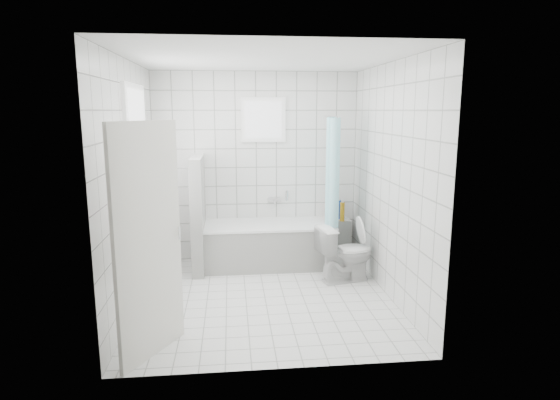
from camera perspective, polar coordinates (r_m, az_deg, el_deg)
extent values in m
plane|color=white|center=(5.40, -1.86, -11.76)|extent=(3.00, 3.00, 0.00)
plane|color=white|center=(5.01, -2.05, 16.83)|extent=(3.00, 3.00, 0.00)
cube|color=white|center=(6.53, -2.89, 4.02)|extent=(2.80, 0.02, 2.60)
cube|color=white|center=(3.58, -0.23, -1.70)|extent=(2.80, 0.02, 2.60)
cube|color=white|center=(5.14, -17.71, 1.65)|extent=(0.02, 3.00, 2.60)
cube|color=white|center=(5.33, 13.24, 2.19)|extent=(0.02, 3.00, 2.60)
cube|color=white|center=(5.39, -16.79, 5.32)|extent=(0.01, 0.90, 1.40)
cube|color=white|center=(6.45, -2.03, 9.73)|extent=(0.50, 0.01, 0.50)
cube|color=white|center=(5.50, -15.91, -2.36)|extent=(0.18, 1.02, 0.08)
cube|color=silver|center=(4.05, -15.71, -5.01)|extent=(0.44, 0.71, 2.00)
cube|color=white|center=(6.38, -1.33, -5.55)|extent=(1.71, 0.75, 0.55)
cube|color=white|center=(6.30, -1.34, -3.02)|extent=(1.73, 0.77, 0.03)
cube|color=white|center=(6.21, -9.92, -1.64)|extent=(0.15, 0.85, 1.50)
cube|color=white|center=(6.77, 6.75, -4.66)|extent=(0.40, 0.24, 0.55)
imported|color=white|center=(5.84, 7.99, -6.41)|extent=(0.76, 0.54, 0.71)
cylinder|color=silver|center=(6.21, 6.17, 10.09)|extent=(0.02, 0.80, 0.02)
cube|color=silver|center=(6.58, -0.73, 0.11)|extent=(0.18, 0.06, 0.06)
imported|color=white|center=(5.42, -15.96, -1.09)|extent=(0.19, 0.19, 0.19)
imported|color=#C34B92|center=(5.12, -16.57, -1.24)|extent=(0.12, 0.12, 0.29)
imported|color=#31E0D8|center=(5.31, -16.17, -1.25)|extent=(0.12, 0.12, 0.20)
imported|color=#E373E7|center=(5.72, -15.44, -0.45)|extent=(0.12, 0.12, 0.19)
cylinder|color=orange|center=(6.60, 7.60, -1.43)|extent=(0.06, 0.06, 0.27)
cylinder|color=blue|center=(6.71, 7.17, -1.18)|extent=(0.06, 0.06, 0.27)
cylinder|color=#EB4C1B|center=(6.67, 6.24, -1.54)|extent=(0.06, 0.06, 0.21)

